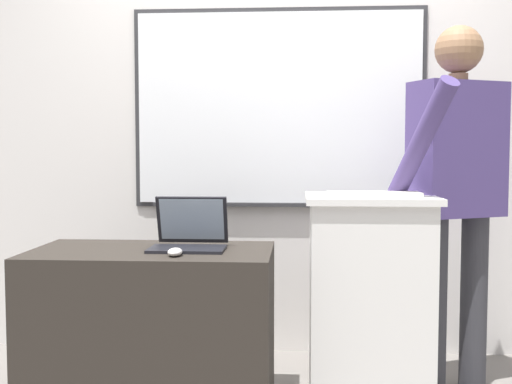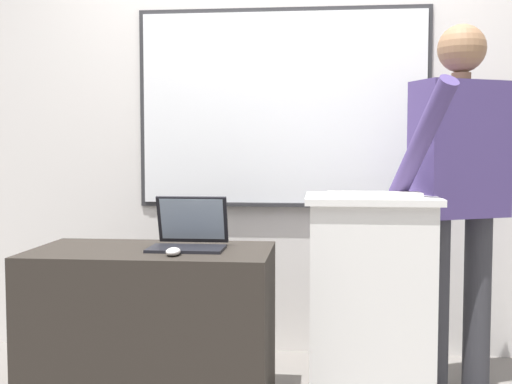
{
  "view_description": "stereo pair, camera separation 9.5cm",
  "coord_description": "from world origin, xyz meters",
  "px_view_note": "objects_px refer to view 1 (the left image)",
  "views": [
    {
      "loc": [
        0.14,
        -2.52,
        1.17
      ],
      "look_at": [
        -0.05,
        0.42,
        0.98
      ],
      "focal_mm": 45.0,
      "sensor_mm": 36.0,
      "label": 1
    },
    {
      "loc": [
        0.24,
        -2.51,
        1.17
      ],
      "look_at": [
        -0.05,
        0.42,
        0.98
      ],
      "focal_mm": 45.0,
      "sensor_mm": 36.0,
      "label": 2
    }
  ],
  "objects_px": {
    "lectern_podium": "(369,298)",
    "laptop": "(190,233)",
    "wireless_keyboard": "(374,194)",
    "person_presenter": "(457,179)",
    "side_desk": "(152,330)",
    "computer_mouse_by_laptop": "(175,252)"
  },
  "relations": [
    {
      "from": "side_desk",
      "to": "person_presenter",
      "type": "relative_size",
      "value": 0.61
    },
    {
      "from": "lectern_podium",
      "to": "side_desk",
      "type": "bearing_deg",
      "value": -170.91
    },
    {
      "from": "person_presenter",
      "to": "wireless_keyboard",
      "type": "height_order",
      "value": "person_presenter"
    },
    {
      "from": "wireless_keyboard",
      "to": "computer_mouse_by_laptop",
      "type": "relative_size",
      "value": 4.13
    },
    {
      "from": "laptop",
      "to": "computer_mouse_by_laptop",
      "type": "height_order",
      "value": "laptop"
    },
    {
      "from": "side_desk",
      "to": "computer_mouse_by_laptop",
      "type": "distance_m",
      "value": 0.44
    },
    {
      "from": "side_desk",
      "to": "wireless_keyboard",
      "type": "xyz_separation_m",
      "value": [
        0.99,
        0.1,
        0.61
      ]
    },
    {
      "from": "laptop",
      "to": "person_presenter",
      "type": "bearing_deg",
      "value": 12.07
    },
    {
      "from": "laptop",
      "to": "wireless_keyboard",
      "type": "distance_m",
      "value": 0.85
    },
    {
      "from": "lectern_podium",
      "to": "side_desk",
      "type": "distance_m",
      "value": 1.0
    },
    {
      "from": "wireless_keyboard",
      "to": "person_presenter",
      "type": "bearing_deg",
      "value": 28.61
    },
    {
      "from": "lectern_podium",
      "to": "wireless_keyboard",
      "type": "distance_m",
      "value": 0.49
    },
    {
      "from": "lectern_podium",
      "to": "laptop",
      "type": "height_order",
      "value": "lectern_podium"
    },
    {
      "from": "computer_mouse_by_laptop",
      "to": "laptop",
      "type": "bearing_deg",
      "value": 83.53
    },
    {
      "from": "lectern_podium",
      "to": "person_presenter",
      "type": "relative_size",
      "value": 0.55
    },
    {
      "from": "wireless_keyboard",
      "to": "laptop",
      "type": "bearing_deg",
      "value": -177.38
    },
    {
      "from": "person_presenter",
      "to": "computer_mouse_by_laptop",
      "type": "height_order",
      "value": "person_presenter"
    },
    {
      "from": "wireless_keyboard",
      "to": "lectern_podium",
      "type": "bearing_deg",
      "value": 98.8
    },
    {
      "from": "laptop",
      "to": "wireless_keyboard",
      "type": "xyz_separation_m",
      "value": [
        0.83,
        0.04,
        0.18
      ]
    },
    {
      "from": "person_presenter",
      "to": "lectern_podium",
      "type": "bearing_deg",
      "value": 176.19
    },
    {
      "from": "lectern_podium",
      "to": "wireless_keyboard",
      "type": "relative_size",
      "value": 2.33
    },
    {
      "from": "side_desk",
      "to": "lectern_podium",
      "type": "bearing_deg",
      "value": 9.09
    }
  ]
}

